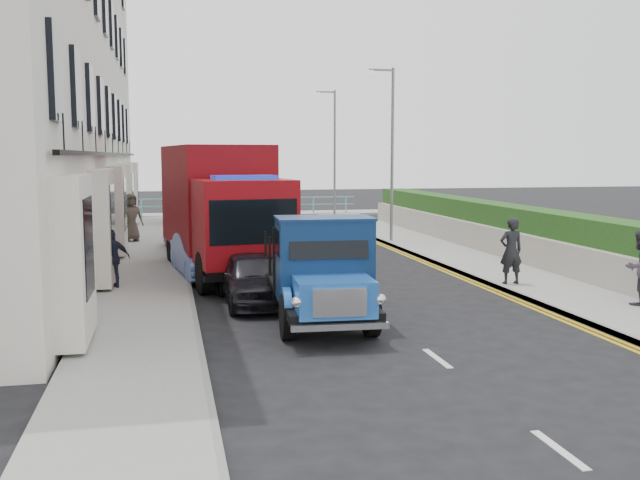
{
  "coord_description": "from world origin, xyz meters",
  "views": [
    {
      "loc": [
        -4.58,
        -13.47,
        3.55
      ],
      "look_at": [
        -0.77,
        4.21,
        1.4
      ],
      "focal_mm": 40.0,
      "sensor_mm": 36.0,
      "label": 1
    }
  ],
  "objects_px": {
    "red_lorry": "(221,206)",
    "pedestrian_east_near": "(511,251)",
    "lamp_mid": "(389,144)",
    "lamp_far": "(332,147)",
    "parked_car_front": "(253,278)",
    "bedford_lorry": "(323,278)"
  },
  "relations": [
    {
      "from": "red_lorry",
      "to": "pedestrian_east_near",
      "type": "relative_size",
      "value": 4.24
    },
    {
      "from": "lamp_mid",
      "to": "lamp_far",
      "type": "distance_m",
      "value": 10.0
    },
    {
      "from": "lamp_far",
      "to": "red_lorry",
      "type": "relative_size",
      "value": 0.92
    },
    {
      "from": "lamp_far",
      "to": "red_lorry",
      "type": "bearing_deg",
      "value": -113.96
    },
    {
      "from": "lamp_mid",
      "to": "parked_car_front",
      "type": "height_order",
      "value": "lamp_mid"
    },
    {
      "from": "lamp_mid",
      "to": "parked_car_front",
      "type": "relative_size",
      "value": 1.89
    },
    {
      "from": "pedestrian_east_near",
      "to": "red_lorry",
      "type": "bearing_deg",
      "value": -29.17
    },
    {
      "from": "bedford_lorry",
      "to": "red_lorry",
      "type": "bearing_deg",
      "value": 105.01
    },
    {
      "from": "lamp_mid",
      "to": "lamp_far",
      "type": "xyz_separation_m",
      "value": [
        0.0,
        10.0,
        0.0
      ]
    },
    {
      "from": "red_lorry",
      "to": "bedford_lorry",
      "type": "bearing_deg",
      "value": -85.79
    },
    {
      "from": "lamp_mid",
      "to": "red_lorry",
      "type": "height_order",
      "value": "lamp_mid"
    },
    {
      "from": "lamp_mid",
      "to": "red_lorry",
      "type": "distance_m",
      "value": 9.69
    },
    {
      "from": "lamp_mid",
      "to": "lamp_far",
      "type": "bearing_deg",
      "value": 90.0
    },
    {
      "from": "pedestrian_east_near",
      "to": "lamp_mid",
      "type": "bearing_deg",
      "value": -90.17
    },
    {
      "from": "lamp_far",
      "to": "pedestrian_east_near",
      "type": "xyz_separation_m",
      "value": [
        0.22,
        -20.09,
        -2.98
      ]
    },
    {
      "from": "lamp_far",
      "to": "parked_car_front",
      "type": "relative_size",
      "value": 1.89
    },
    {
      "from": "parked_car_front",
      "to": "pedestrian_east_near",
      "type": "bearing_deg",
      "value": 2.58
    },
    {
      "from": "lamp_far",
      "to": "parked_car_front",
      "type": "bearing_deg",
      "value": -108.17
    },
    {
      "from": "lamp_far",
      "to": "bedford_lorry",
      "type": "bearing_deg",
      "value": -103.61
    },
    {
      "from": "red_lorry",
      "to": "parked_car_front",
      "type": "relative_size",
      "value": 2.06
    },
    {
      "from": "lamp_far",
      "to": "parked_car_front",
      "type": "distance_m",
      "value": 21.99
    },
    {
      "from": "pedestrian_east_near",
      "to": "lamp_far",
      "type": "bearing_deg",
      "value": -90.79
    }
  ]
}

